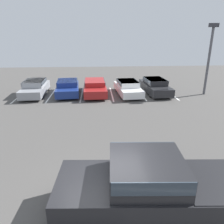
% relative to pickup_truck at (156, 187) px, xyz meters
% --- Properties ---
extents(ground_plane, '(60.00, 60.00, 0.00)m').
position_rel_pickup_truck_xyz_m(ground_plane, '(-1.50, 0.14, -0.90)').
color(ground_plane, '#4C4947').
extents(stall_stripe_a, '(0.12, 4.64, 0.01)m').
position_rel_pickup_truck_xyz_m(stall_stripe_a, '(-8.13, 13.40, -0.89)').
color(stall_stripe_a, white).
rests_on(stall_stripe_a, ground_plane).
extents(stall_stripe_b, '(0.12, 4.64, 0.01)m').
position_rel_pickup_truck_xyz_m(stall_stripe_b, '(-5.52, 13.40, -0.89)').
color(stall_stripe_b, white).
rests_on(stall_stripe_b, ground_plane).
extents(stall_stripe_c, '(0.12, 4.64, 0.01)m').
position_rel_pickup_truck_xyz_m(stall_stripe_c, '(-2.92, 13.40, -0.89)').
color(stall_stripe_c, white).
rests_on(stall_stripe_c, ground_plane).
extents(stall_stripe_d, '(0.12, 4.64, 0.01)m').
position_rel_pickup_truck_xyz_m(stall_stripe_d, '(-0.32, 13.40, -0.89)').
color(stall_stripe_d, white).
rests_on(stall_stripe_d, ground_plane).
extents(stall_stripe_e, '(0.12, 4.64, 0.01)m').
position_rel_pickup_truck_xyz_m(stall_stripe_e, '(2.28, 13.40, -0.89)').
color(stall_stripe_e, white).
rests_on(stall_stripe_e, ground_plane).
extents(stall_stripe_f, '(0.12, 4.64, 0.01)m').
position_rel_pickup_truck_xyz_m(stall_stripe_f, '(4.88, 13.40, -0.89)').
color(stall_stripe_f, white).
rests_on(stall_stripe_f, ground_plane).
extents(pickup_truck, '(5.76, 2.46, 1.80)m').
position_rel_pickup_truck_xyz_m(pickup_truck, '(0.00, 0.00, 0.00)').
color(pickup_truck, black).
rests_on(pickup_truck, ground_plane).
extents(parked_sedan_a, '(1.94, 4.74, 1.26)m').
position_rel_pickup_truck_xyz_m(parked_sedan_a, '(-6.87, 13.66, -0.23)').
color(parked_sedan_a, gray).
rests_on(parked_sedan_a, ground_plane).
extents(parked_sedan_b, '(2.17, 4.39, 1.22)m').
position_rel_pickup_truck_xyz_m(parked_sedan_b, '(-4.10, 13.59, -0.24)').
color(parked_sedan_b, navy).
rests_on(parked_sedan_b, ground_plane).
extents(parked_sedan_c, '(1.99, 4.85, 1.21)m').
position_rel_pickup_truck_xyz_m(parked_sedan_c, '(-1.77, 13.60, -0.25)').
color(parked_sedan_c, maroon).
rests_on(parked_sedan_c, ground_plane).
extents(parked_sedan_d, '(2.10, 4.55, 1.20)m').
position_rel_pickup_truck_xyz_m(parked_sedan_d, '(1.06, 13.21, -0.25)').
color(parked_sedan_d, silver).
rests_on(parked_sedan_d, ground_plane).
extents(parked_sedan_e, '(2.02, 4.72, 1.26)m').
position_rel_pickup_truck_xyz_m(parked_sedan_e, '(3.52, 13.52, -0.22)').
color(parked_sedan_e, '#232326').
rests_on(parked_sedan_e, ground_plane).
extents(light_post, '(0.70, 0.36, 5.76)m').
position_rel_pickup_truck_xyz_m(light_post, '(7.70, 12.82, 2.54)').
color(light_post, '#515156').
rests_on(light_post, ground_plane).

